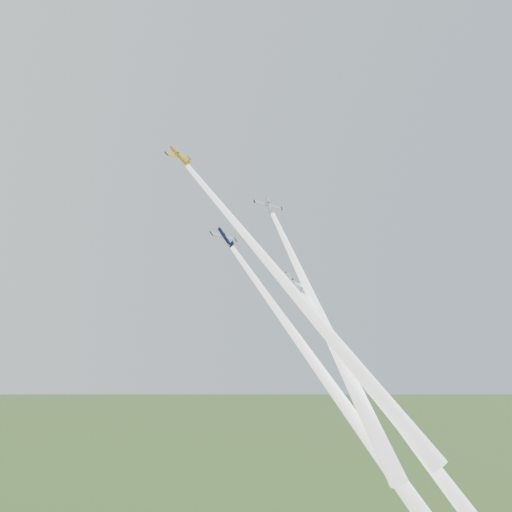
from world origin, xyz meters
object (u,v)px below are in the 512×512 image
at_px(plane_yellow, 180,157).
at_px(plane_silver_low, 293,283).
at_px(plane_silver_right, 269,206).
at_px(plane_navy, 225,238).

xyz_separation_m(plane_yellow, plane_silver_low, (14.09, -18.43, -26.32)).
relative_size(plane_yellow, plane_silver_low, 1.04).
distance_m(plane_silver_right, plane_silver_low, 26.34).
bearing_deg(plane_navy, plane_silver_low, -81.78).
xyz_separation_m(plane_yellow, plane_navy, (9.59, -2.57, -15.96)).
bearing_deg(plane_silver_right, plane_silver_low, -99.20).
bearing_deg(plane_yellow, plane_navy, -32.12).
bearing_deg(plane_silver_right, plane_yellow, -168.80).
bearing_deg(plane_yellow, plane_silver_low, -69.77).
bearing_deg(plane_silver_low, plane_silver_right, 57.25).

